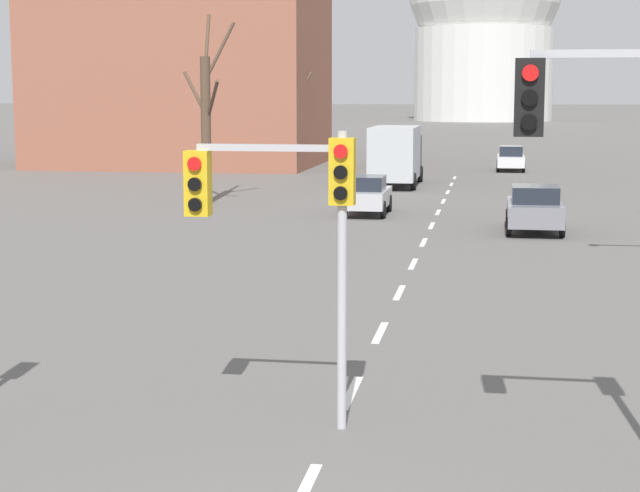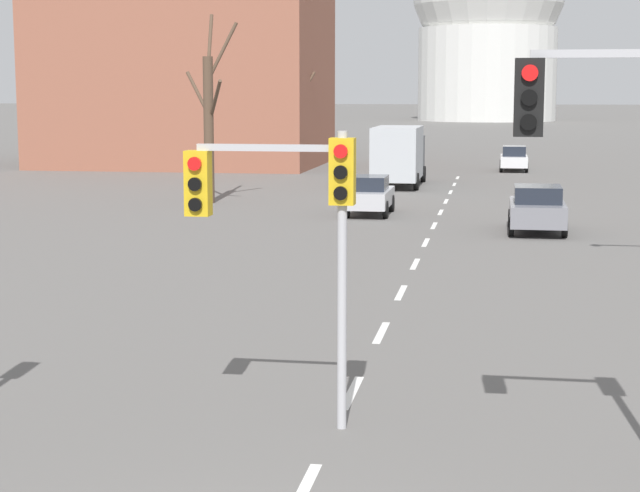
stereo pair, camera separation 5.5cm
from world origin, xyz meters
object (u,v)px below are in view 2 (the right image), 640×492
(delivery_truck, at_px, (399,154))
(sedan_near_left, at_px, (537,209))
(traffic_signal_near_right, at_px, (635,145))
(traffic_signal_centre_tall, at_px, (289,204))
(sedan_near_right, at_px, (514,158))
(sedan_mid_centre, at_px, (370,195))

(delivery_truck, bearing_deg, sedan_near_left, -69.73)
(traffic_signal_near_right, xyz_separation_m, traffic_signal_centre_tall, (-4.63, 1.60, -0.97))
(traffic_signal_centre_tall, height_order, sedan_near_right, traffic_signal_centre_tall)
(traffic_signal_centre_tall, xyz_separation_m, delivery_truck, (-2.18, 40.85, -1.63))
(sedan_near_left, xyz_separation_m, sedan_near_right, (-0.44, 29.66, -0.06))
(sedan_mid_centre, bearing_deg, traffic_signal_centre_tall, -85.62)
(traffic_signal_near_right, relative_size, delivery_truck, 0.79)
(traffic_signal_centre_tall, distance_m, sedan_mid_centre, 27.73)
(sedan_near_right, bearing_deg, traffic_signal_near_right, -89.26)
(sedan_near_left, height_order, sedan_near_right, sedan_near_left)
(traffic_signal_centre_tall, xyz_separation_m, sedan_near_left, (4.37, 23.10, -2.48))
(sedan_near_right, relative_size, delivery_truck, 0.56)
(sedan_mid_centre, bearing_deg, sedan_near_left, -34.38)
(traffic_signal_near_right, relative_size, traffic_signal_centre_tall, 1.29)
(traffic_signal_near_right, height_order, sedan_mid_centre, traffic_signal_near_right)
(traffic_signal_near_right, relative_size, sedan_mid_centre, 1.45)
(traffic_signal_near_right, relative_size, sedan_near_right, 1.41)
(sedan_near_left, xyz_separation_m, sedan_mid_centre, (-6.48, 4.43, -0.04))
(sedan_mid_centre, bearing_deg, delivery_truck, 90.32)
(sedan_near_left, bearing_deg, traffic_signal_near_right, -89.39)
(sedan_near_left, distance_m, sedan_mid_centre, 7.85)
(delivery_truck, bearing_deg, traffic_signal_centre_tall, -86.94)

